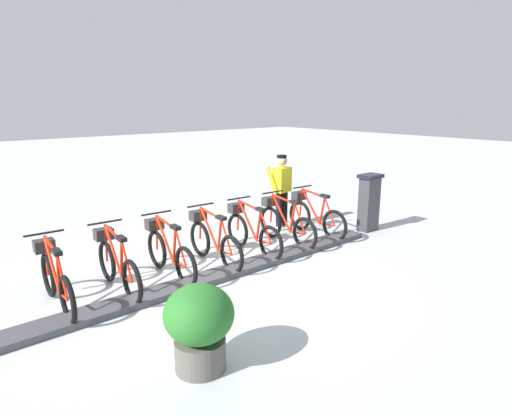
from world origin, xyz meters
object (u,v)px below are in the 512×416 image
object	(u,v)px
bike_docked_5	(117,264)
bike_docked_3	(213,240)
planter_bush	(199,323)
bike_docked_6	(55,279)
payment_kiosk	(369,202)
bike_docked_2	(251,231)
bike_docked_0	(314,215)
bike_docked_4	(168,251)
worker_near_rack	(282,188)
bike_docked_1	(285,223)

from	to	relation	value
bike_docked_5	bike_docked_3	bearing A→B (deg)	-90.00
planter_bush	bike_docked_5	bearing A→B (deg)	-3.07
bike_docked_6	payment_kiosk	bearing A→B (deg)	-95.03
bike_docked_2	bike_docked_3	bearing A→B (deg)	90.00
planter_bush	bike_docked_0	bearing A→B (deg)	-61.08
bike_docked_2	bike_docked_3	size ratio (longest dim) A/B	1.00
bike_docked_4	bike_docked_0	bearing A→B (deg)	-90.00
payment_kiosk	worker_near_rack	bearing A→B (deg)	40.05
bike_docked_3	bike_docked_4	distance (m)	0.89
bike_docked_3	planter_bush	xyz separation A→B (m)	(-2.53, 1.91, 0.11)
bike_docked_0	bike_docked_3	size ratio (longest dim) A/B	1.00
payment_kiosk	bike_docked_4	bearing A→B (deg)	83.09
bike_docked_4	planter_bush	bearing A→B (deg)	157.96
bike_docked_3	bike_docked_4	bearing A→B (deg)	90.00
bike_docked_1	bike_docked_6	distance (m)	4.45
bike_docked_2	bike_docked_0	bearing A→B (deg)	-90.00
bike_docked_3	bike_docked_5	size ratio (longest dim) A/B	1.00
bike_docked_0	bike_docked_5	distance (m)	4.45
bike_docked_6	planter_bush	distance (m)	2.64
bike_docked_5	bike_docked_6	world-z (taller)	same
payment_kiosk	bike_docked_0	bearing A→B (deg)	63.75
bike_docked_4	bike_docked_1	bearing A→B (deg)	-90.00
bike_docked_0	bike_docked_6	world-z (taller)	same
payment_kiosk	planter_bush	xyz separation A→B (m)	(-1.96, 5.74, -0.12)
payment_kiosk	bike_docked_6	world-z (taller)	payment_kiosk
bike_docked_0	bike_docked_4	bearing A→B (deg)	90.00
bike_docked_6	worker_near_rack	bearing A→B (deg)	-79.93
planter_bush	bike_docked_6	bearing A→B (deg)	16.57
worker_near_rack	bike_docked_5	bearing A→B (deg)	102.07
bike_docked_1	bike_docked_5	bearing A→B (deg)	90.00
payment_kiosk	bike_docked_2	world-z (taller)	payment_kiosk
bike_docked_3	bike_docked_5	world-z (taller)	same
payment_kiosk	bike_docked_2	distance (m)	3.00
bike_docked_1	bike_docked_4	bearing A→B (deg)	90.00
payment_kiosk	bike_docked_6	size ratio (longest dim) A/B	0.74
bike_docked_0	bike_docked_3	xyz separation A→B (m)	(0.00, 2.67, 0.00)
payment_kiosk	bike_docked_2	size ratio (longest dim) A/B	0.74
payment_kiosk	bike_docked_0	distance (m)	1.31
bike_docked_4	bike_docked_6	xyz separation A→B (m)	(0.00, 1.78, 0.00)
payment_kiosk	planter_bush	size ratio (longest dim) A/B	1.32
bike_docked_0	worker_near_rack	xyz separation A→B (m)	(0.93, 0.10, 0.48)
bike_docked_1	bike_docked_3	size ratio (longest dim) A/B	1.00
bike_docked_2	planter_bush	world-z (taller)	bike_docked_2
bike_docked_1	bike_docked_3	distance (m)	1.78
bike_docked_0	worker_near_rack	bearing A→B (deg)	6.28
bike_docked_4	worker_near_rack	bearing A→B (deg)	-74.95
bike_docked_5	planter_bush	xyz separation A→B (m)	(-2.53, 0.14, 0.11)
bike_docked_0	worker_near_rack	size ratio (longest dim) A/B	1.04
bike_docked_5	payment_kiosk	bearing A→B (deg)	-95.82
bike_docked_4	bike_docked_6	bearing A→B (deg)	90.00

